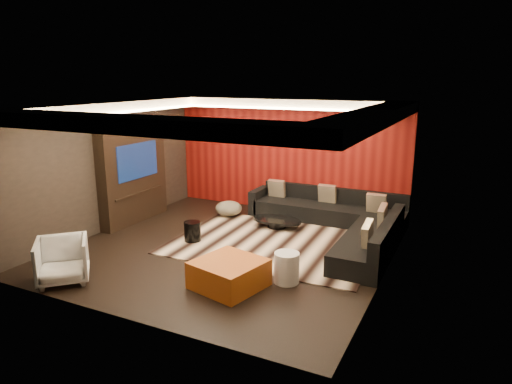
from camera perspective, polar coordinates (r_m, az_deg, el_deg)
The scene contains 26 objects.
floor at distance 9.11m, azimuth -3.38°, elevation -7.11°, with size 6.00×6.00×0.02m, color black.
ceiling at distance 8.51m, azimuth -3.66°, elevation 10.89°, with size 6.00×6.00×0.02m, color silver.
wall_back at distance 11.37m, azimuth 3.98°, elevation 4.56°, with size 6.00×0.02×2.80m, color black.
wall_left at distance 10.49m, azimuth -18.01°, elevation 3.08°, with size 0.02×6.00×2.80m, color black.
wall_right at distance 7.72m, azimuth 16.36°, elevation -0.62°, with size 0.02×6.00×2.80m, color black.
red_feature_wall at distance 11.33m, azimuth 3.90°, elevation 4.53°, with size 5.98×0.05×2.78m, color #6B0C0A.
soffit_back at distance 10.94m, azimuth 3.47°, elevation 10.99°, with size 6.00×0.60×0.22m, color silver.
soffit_front at distance 6.32m, azimuth -15.93°, elevation 8.15°, with size 6.00×0.60×0.22m, color silver.
soffit_left at distance 10.12m, azimuth -17.28°, elevation 10.13°, with size 0.60×4.80×0.22m, color silver.
soffit_right at distance 7.56m, azimuth 14.71°, elevation 9.13°, with size 0.60×4.80×0.22m, color silver.
cove_back at distance 10.63m, azimuth 2.75°, elevation 10.42°, with size 4.80×0.08×0.04m, color #FFD899.
cove_front at distance 6.58m, azimuth -13.90°, elevation 7.71°, with size 4.80×0.08×0.04m, color #FFD899.
cove_left at distance 9.90m, azimuth -15.78°, elevation 9.63°, with size 0.08×4.80×0.04m, color #FFD899.
cove_right at distance 7.64m, azimuth 12.14°, elevation 8.65°, with size 0.08×4.80×0.04m, color #FFD899.
tv_surround at distance 10.87m, azimuth -15.11°, elevation 2.04°, with size 0.30×2.00×2.20m, color black.
tv_screen at distance 10.70m, azimuth -14.58°, elevation 3.80°, with size 0.04×1.30×0.80m, color black.
tv_shelf at distance 10.86m, azimuth -14.34°, elevation -0.10°, with size 0.04×1.60×0.04m, color black.
rug at distance 9.34m, azimuth 2.24°, elevation -6.41°, with size 4.00×3.00×0.02m, color beige.
coffee_table at distance 10.26m, azimuth 2.62°, elevation -3.87°, with size 1.14×1.14×0.19m, color black.
drum_stool at distance 9.47m, azimuth -7.96°, elevation -4.89°, with size 0.34×0.34×0.40m, color black.
striped_pouf at distance 11.09m, azimuth -3.43°, elevation -2.06°, with size 0.64×0.64×0.35m, color beige.
white_side_table at distance 7.60m, azimuth 3.85°, elevation -9.42°, with size 0.41×0.41×0.52m, color white.
orange_ottoman at distance 7.46m, azimuth -3.38°, elevation -10.17°, with size 0.99×0.99×0.44m, color #994C13.
armchair at distance 8.22m, azimuth -23.05°, elevation -7.87°, with size 0.79×0.81×0.74m, color silver.
sectional_sofa at distance 10.04m, azimuth 10.60°, elevation -3.65°, with size 3.65×3.50×0.75m.
throw_pillows at distance 9.98m, azimuth 10.74°, elevation -1.62°, with size 3.08×2.81×0.50m.
Camera 1 is at (4.19, -7.38, 3.30)m, focal length 32.00 mm.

